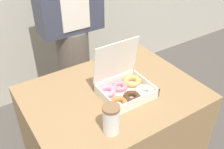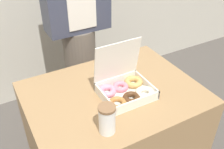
% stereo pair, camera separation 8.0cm
% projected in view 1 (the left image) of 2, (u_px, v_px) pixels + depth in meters
% --- Properties ---
extents(table, '(0.96, 0.73, 0.72)m').
position_uv_depth(table, '(113.00, 137.00, 1.66)').
color(table, '#99754C').
rests_on(table, ground_plane).
extents(donut_box, '(0.31, 0.25, 0.29)m').
position_uv_depth(donut_box, '(125.00, 87.00, 1.43)').
color(donut_box, white).
rests_on(donut_box, table).
extents(coffee_cup, '(0.08, 0.08, 0.15)m').
position_uv_depth(coffee_cup, '(111.00, 119.00, 1.17)').
color(coffee_cup, white).
rests_on(coffee_cup, table).
extents(person_customer, '(0.45, 0.25, 1.57)m').
position_uv_depth(person_customer, '(71.00, 26.00, 1.90)').
color(person_customer, '#665B51').
rests_on(person_customer, ground_plane).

